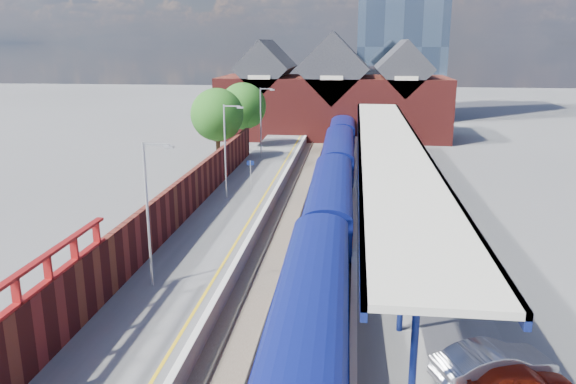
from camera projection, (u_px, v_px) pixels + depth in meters
name	position (u px, v px, depth m)	size (l,w,h in m)	color
ground	(319.00, 187.00, 49.57)	(240.00, 240.00, 0.00)	#5B5B5E
ballast_bed	(310.00, 221.00, 39.96)	(6.00, 76.00, 0.06)	#473D33
rails	(310.00, 220.00, 39.94)	(4.51, 76.00, 0.14)	slate
left_platform	(234.00, 212.00, 40.47)	(5.00, 76.00, 1.00)	#565659
right_platform	(396.00, 218.00, 39.16)	(6.00, 76.00, 1.00)	#565659
coping_left	(266.00, 206.00, 40.07)	(0.30, 76.00, 0.05)	silver
coping_right	(355.00, 209.00, 39.35)	(0.30, 76.00, 0.05)	silver
yellow_line	(258.00, 206.00, 40.14)	(0.14, 76.00, 0.01)	yellow
train	(335.00, 172.00, 45.94)	(3.05, 65.94, 3.45)	#0D145B
canopy	(390.00, 146.00, 39.87)	(4.50, 52.00, 4.48)	#0D1851
lamp_post_b	(150.00, 206.00, 25.98)	(1.48, 0.18, 7.00)	#A5A8AA
lamp_post_c	(227.00, 146.00, 41.33)	(1.48, 0.18, 7.00)	#A5A8AA
lamp_post_d	(262.00, 118.00, 56.69)	(1.48, 0.18, 7.00)	#A5A8AA
platform_sign	(251.00, 171.00, 43.69)	(0.55, 0.08, 2.50)	#A5A8AA
brick_wall	(169.00, 211.00, 34.06)	(0.35, 50.00, 3.86)	#5B1A18
station_building	(333.00, 96.00, 75.04)	(30.00, 12.12, 13.78)	#5B1A18
tree_near	(218.00, 116.00, 55.04)	(5.20, 5.20, 8.10)	#382314
tree_far	(244.00, 107.00, 62.60)	(5.20, 5.20, 8.10)	#382314
parked_car_red	(519.00, 384.00, 18.18)	(1.47, 3.65, 1.24)	#991F0C
parked_car_silver	(494.00, 365.00, 19.09)	(1.49, 4.26, 1.40)	#AAA9AE
parked_car_dark	(436.00, 210.00, 37.20)	(1.74, 4.28, 1.24)	black
parked_car_blue	(397.00, 184.00, 43.96)	(2.09, 4.54, 1.26)	navy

